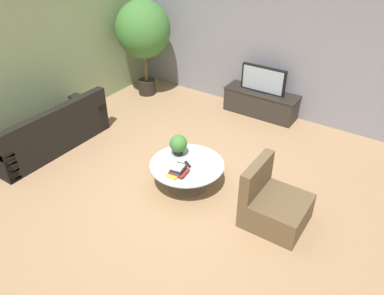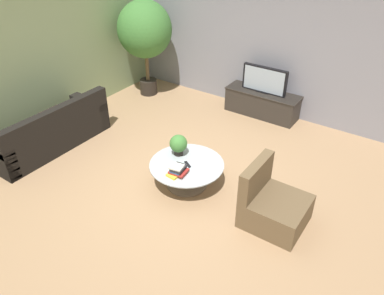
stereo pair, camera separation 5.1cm
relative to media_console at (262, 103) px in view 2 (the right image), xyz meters
The scene contains 12 objects.
ground_plane 2.95m from the media_console, 90.67° to the right, with size 24.00×24.00×0.00m, color #9E7A56.
back_wall_stone 1.28m from the media_console, 96.15° to the left, with size 7.40×0.12×3.00m, color gray.
side_wall_left 4.46m from the media_console, 140.25° to the right, with size 0.12×7.40×3.00m, color gray.
media_console is the anchor object (origin of this frame).
television 0.50m from the media_console, 90.00° to the right, with size 0.92×0.13×0.52m.
coffee_table 2.78m from the media_console, 88.53° to the right, with size 1.13×1.13×0.39m.
couch_by_wall 4.13m from the media_console, 128.35° to the right, with size 0.84×2.16×0.84m.
armchair_wicker 3.14m from the media_console, 62.02° to the right, with size 0.80×0.76×0.86m.
potted_palm_tall 2.89m from the media_console, 168.85° to the right, with size 1.16×1.16×2.07m.
potted_plant_tabletop 2.66m from the media_console, 93.90° to the right, with size 0.28×0.28×0.34m.
book_stack 3.05m from the media_console, 88.02° to the right, with size 0.26×0.33×0.14m.
remote_black 2.79m from the media_console, 88.03° to the right, with size 0.04×0.16×0.02m, color black.
Camera 2 is at (2.76, -3.56, 3.66)m, focal length 35.00 mm.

